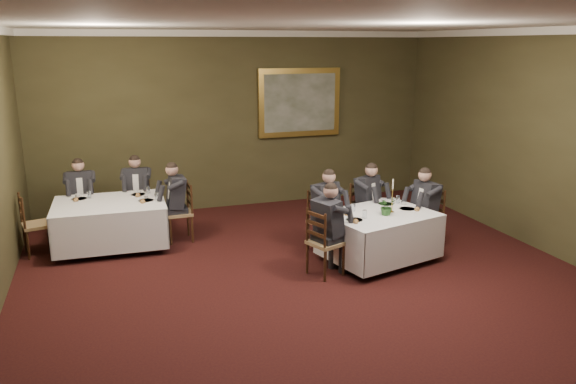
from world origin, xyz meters
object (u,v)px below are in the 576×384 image
chair_sec_endright (180,224)px  chair_sec_backleft (83,217)px  diner_sec_backright (138,201)px  chair_main_endleft (325,256)px  table_main (379,233)px  centerpiece (387,205)px  diner_main_backright (366,212)px  diner_sec_backleft (82,205)px  chair_main_endright (426,232)px  chair_sec_backright (139,212)px  chair_sec_endleft (38,237)px  chair_main_backright (365,224)px  diner_sec_endright (179,211)px  chair_main_backleft (324,233)px  diner_main_backleft (325,220)px  diner_main_endright (426,218)px  table_second (111,221)px  painting (299,103)px  diner_main_endleft (326,241)px  candlestick (392,200)px

chair_sec_endright → chair_sec_backleft: bearing=57.2°
diner_sec_backright → chair_main_endleft: bearing=137.0°
table_main → centerpiece: size_ratio=6.44×
diner_main_backright → diner_sec_backleft: bearing=-50.8°
chair_main_endright → chair_sec_backright: 5.07m
diner_sec_backleft → chair_sec_endleft: 1.13m
chair_main_backright → diner_sec_endright: size_ratio=0.74×
chair_main_backleft → diner_main_backleft: size_ratio=0.74×
chair_sec_backleft → diner_sec_backright: diner_sec_backright is taller
diner_main_backright → chair_sec_backleft: 4.96m
chair_main_backright → diner_sec_endright: (-2.98, 1.00, 0.23)m
diner_main_endright → diner_sec_backleft: 5.91m
table_main → diner_main_backleft: diner_main_backleft is taller
table_second → chair_main_endleft: 3.63m
chair_sec_backleft → diner_sec_endright: (1.56, -0.95, 0.23)m
diner_main_endright → painting: 3.86m
chair_main_endleft → painting: bearing=145.4°
table_main → chair_main_backleft: 0.95m
chair_main_backleft → painting: size_ratio=0.57×
chair_sec_backleft → chair_sec_endright: (1.57, -0.95, 0.00)m
diner_main_backleft → diner_sec_backright: (-2.76, 2.14, 0.00)m
chair_main_backleft → diner_main_endleft: (-0.36, -0.94, 0.23)m
table_main → diner_main_endleft: size_ratio=1.38×
diner_main_backleft → chair_main_endright: 1.68m
diner_main_endleft → diner_sec_backright: size_ratio=1.00×
chair_sec_backright → chair_sec_backleft: bearing=7.5°
diner_main_endleft → chair_main_endright: (1.96, 0.49, -0.23)m
diner_main_backleft → chair_main_backright: size_ratio=1.35×
chair_sec_backright → chair_sec_endleft: bearing=37.2°
diner_main_endleft → diner_main_endright: 2.01m
chair_sec_backleft → candlestick: 5.40m
chair_sec_endleft → chair_sec_backright: bearing=105.0°
chair_main_endright → chair_sec_backleft: bearing=55.0°
chair_main_endright → chair_sec_endleft: (-5.99, 1.72, 0.00)m
centerpiece → chair_sec_backright: bearing=139.5°
chair_main_endright → chair_main_backright: bearing=40.7°
chair_main_backleft → chair_main_endright: bearing=141.4°
candlestick → diner_sec_endright: bearing=147.3°
diner_main_backright → chair_main_backright: bearing=-90.0°
chair_main_endright → painting: size_ratio=0.57×
diner_sec_backright → chair_sec_endright: 1.13m
diner_main_backright → candlestick: 1.00m
diner_sec_backleft → chair_sec_endright: size_ratio=1.35×
table_main → diner_main_backleft: (-0.62, 0.69, 0.06)m
table_main → chair_sec_backleft: 5.19m
chair_sec_backright → chair_sec_endright: bearing=132.8°
table_main → chair_sec_endright: bearing=145.3°
chair_main_backleft → diner_sec_endright: (-2.15, 1.21, 0.23)m
table_second → diner_sec_backright: (0.50, 0.88, 0.06)m
centerpiece → diner_sec_endright: bearing=144.7°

